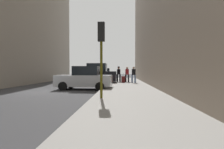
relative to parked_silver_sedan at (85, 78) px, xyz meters
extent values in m
plane|color=#38383A|center=(-2.65, -1.70, -0.85)|extent=(120.00, 120.00, 0.00)
cube|color=gray|center=(3.35, -1.70, -0.77)|extent=(4.00, 40.00, 0.15)
cube|color=#B7BABF|center=(-0.05, 0.00, -0.16)|extent=(4.26, 1.99, 0.84)
cube|color=black|center=(0.15, -0.01, 0.59)|extent=(1.95, 1.63, 0.70)
cylinder|color=black|center=(-1.38, 0.97, -0.53)|extent=(0.65, 0.24, 0.64)
cylinder|color=black|center=(-1.44, -0.87, -0.53)|extent=(0.65, 0.24, 0.64)
cylinder|color=black|center=(1.35, 0.87, -0.53)|extent=(0.65, 0.24, 0.64)
cylinder|color=black|center=(1.28, -0.97, -0.53)|extent=(0.65, 0.24, 0.64)
cube|color=black|center=(-0.05, 5.96, -0.03)|extent=(4.64, 1.95, 1.10)
cube|color=black|center=(0.15, 5.95, 0.95)|extent=(2.11, 1.61, 0.90)
cylinder|color=black|center=(-1.52, 6.91, -0.53)|extent=(0.64, 0.23, 0.64)
cylinder|color=black|center=(-1.56, 5.07, -0.53)|extent=(0.64, 0.23, 0.64)
cylinder|color=black|center=(1.47, 6.84, -0.53)|extent=(0.64, 0.23, 0.64)
cylinder|color=black|center=(1.43, 5.00, -0.53)|extent=(0.64, 0.23, 0.64)
cube|color=slate|center=(-0.05, 12.71, -0.16)|extent=(4.21, 1.86, 0.84)
cube|color=black|center=(0.15, 12.71, 0.59)|extent=(1.90, 1.57, 0.70)
cylinder|color=black|center=(-1.41, 13.63, -0.53)|extent=(0.64, 0.22, 0.64)
cylinder|color=black|center=(-1.41, 11.79, -0.53)|extent=(0.64, 0.22, 0.64)
cylinder|color=black|center=(1.32, 13.62, -0.53)|extent=(0.64, 0.22, 0.64)
cylinder|color=black|center=(1.32, 11.78, -0.53)|extent=(0.64, 0.22, 0.64)
cylinder|color=red|center=(1.80, 2.53, -0.42)|extent=(0.22, 0.22, 0.55)
sphere|color=red|center=(1.80, 2.53, -0.09)|extent=(0.20, 0.20, 0.20)
cylinder|color=red|center=(1.64, 2.53, -0.40)|extent=(0.10, 0.09, 0.09)
cylinder|color=red|center=(1.96, 2.53, -0.40)|extent=(0.10, 0.09, 0.09)
cylinder|color=#514C0F|center=(1.85, -5.07, 1.10)|extent=(0.12, 0.12, 3.60)
cube|color=black|center=(1.85, -5.07, 2.45)|extent=(0.32, 0.24, 0.90)
sphere|color=red|center=(1.85, -4.94, 2.73)|extent=(0.14, 0.14, 0.14)
sphere|color=yellow|center=(1.85, -4.94, 2.45)|extent=(0.14, 0.14, 0.14)
sphere|color=green|center=(1.85, -4.94, 2.17)|extent=(0.14, 0.14, 0.14)
cylinder|color=black|center=(3.65, 6.39, -0.27)|extent=(0.22, 0.22, 0.85)
cylinder|color=black|center=(3.34, 6.49, -0.27)|extent=(0.22, 0.22, 0.85)
cylinder|color=#A51E23|center=(3.49, 6.44, 0.46)|extent=(0.50, 0.50, 0.62)
sphere|color=#997051|center=(3.49, 6.44, 0.89)|extent=(0.24, 0.24, 0.24)
cylinder|color=#728CB2|center=(3.98, 5.29, -0.27)|extent=(0.19, 0.19, 0.85)
cylinder|color=#728CB2|center=(4.30, 5.28, -0.27)|extent=(0.19, 0.19, 0.85)
cylinder|color=black|center=(4.14, 5.28, 0.46)|extent=(0.41, 0.41, 0.62)
sphere|color=#997051|center=(4.14, 5.28, 0.89)|extent=(0.24, 0.24, 0.24)
cylinder|color=black|center=(2.69, 6.99, -0.27)|extent=(0.21, 0.21, 0.85)
cylinder|color=black|center=(2.37, 7.05, -0.27)|extent=(0.21, 0.21, 0.85)
cylinder|color=black|center=(2.53, 7.02, 0.46)|extent=(0.46, 0.46, 0.62)
sphere|color=tan|center=(2.53, 7.02, 0.89)|extent=(0.24, 0.24, 0.24)
cylinder|color=black|center=(2.53, 7.02, 0.96)|extent=(0.34, 0.34, 0.02)
cylinder|color=black|center=(2.53, 7.02, 1.02)|extent=(0.23, 0.23, 0.11)
cube|color=#591414|center=(3.04, 5.78, -0.36)|extent=(0.40, 0.59, 0.68)
cylinder|color=#333333|center=(3.04, 5.78, 0.16)|extent=(0.02, 0.02, 0.36)
camera|label=1|loc=(2.78, -13.34, 0.62)|focal=28.00mm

